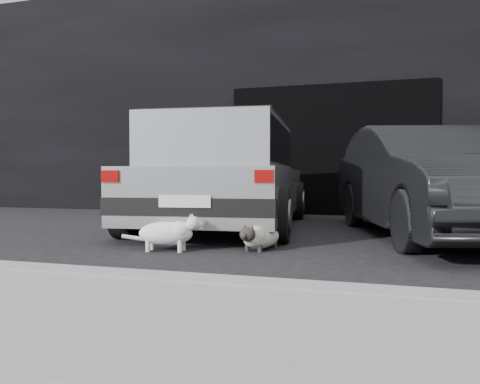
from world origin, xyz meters
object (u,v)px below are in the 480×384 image
(silver_hatchback, at_px, (226,169))
(second_car, at_px, (429,181))
(cat_siamese, at_px, (259,237))
(cat_white, at_px, (169,233))

(silver_hatchback, bearing_deg, second_car, -12.38)
(cat_siamese, bearing_deg, silver_hatchback, -48.52)
(cat_siamese, bearing_deg, cat_white, 34.30)
(cat_siamese, distance_m, cat_white, 0.94)
(cat_siamese, height_order, cat_white, cat_white)
(silver_hatchback, height_order, cat_white, silver_hatchback)
(second_car, xyz_separation_m, cat_white, (-2.69, -1.92, -0.52))
(second_car, xyz_separation_m, cat_siamese, (-1.81, -1.60, -0.58))
(cat_siamese, bearing_deg, second_car, -124.56)
(cat_siamese, relative_size, cat_white, 1.03)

